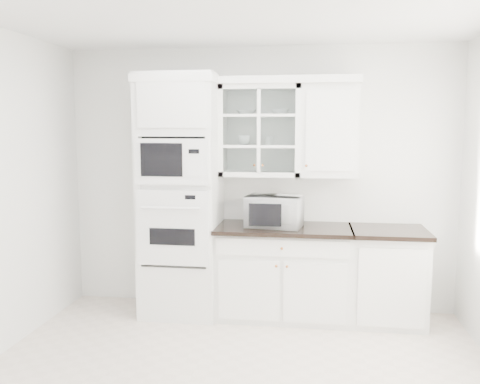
# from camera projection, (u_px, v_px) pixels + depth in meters

# --- Properties ---
(room_shell) EXTENTS (4.00, 3.50, 2.70)m
(room_shell) POSITION_uv_depth(u_px,v_px,m) (241.00, 141.00, 3.93)
(room_shell) COLOR white
(room_shell) RESTS_ON ground
(oven_column) EXTENTS (0.76, 0.68, 2.40)m
(oven_column) POSITION_uv_depth(u_px,v_px,m) (181.00, 196.00, 5.07)
(oven_column) COLOR white
(oven_column) RESTS_ON ground
(base_cabinet_run) EXTENTS (1.32, 0.67, 0.92)m
(base_cabinet_run) POSITION_uv_depth(u_px,v_px,m) (283.00, 271.00, 5.05)
(base_cabinet_run) COLOR white
(base_cabinet_run) RESTS_ON ground
(extra_base_cabinet) EXTENTS (0.72, 0.67, 0.92)m
(extra_base_cabinet) POSITION_uv_depth(u_px,v_px,m) (387.00, 275.00, 4.91)
(extra_base_cabinet) COLOR white
(extra_base_cabinet) RESTS_ON ground
(upper_cabinet_glass) EXTENTS (0.80, 0.33, 0.90)m
(upper_cabinet_glass) POSITION_uv_depth(u_px,v_px,m) (261.00, 131.00, 5.05)
(upper_cabinet_glass) COLOR white
(upper_cabinet_glass) RESTS_ON room_shell
(upper_cabinet_solid) EXTENTS (0.55, 0.33, 0.90)m
(upper_cabinet_solid) POSITION_uv_depth(u_px,v_px,m) (329.00, 131.00, 4.95)
(upper_cabinet_solid) COLOR white
(upper_cabinet_solid) RESTS_ON room_shell
(crown_molding) EXTENTS (2.14, 0.38, 0.07)m
(crown_molding) POSITION_uv_depth(u_px,v_px,m) (250.00, 81.00, 4.98)
(crown_molding) COLOR white
(crown_molding) RESTS_ON room_shell
(countertop_microwave) EXTENTS (0.58, 0.51, 0.31)m
(countertop_microwave) POSITION_uv_depth(u_px,v_px,m) (275.00, 211.00, 4.97)
(countertop_microwave) COLOR white
(countertop_microwave) RESTS_ON base_cabinet_run
(bowl_a) EXTENTS (0.24, 0.24, 0.05)m
(bowl_a) POSITION_uv_depth(u_px,v_px,m) (246.00, 112.00, 5.06)
(bowl_a) COLOR white
(bowl_a) RESTS_ON upper_cabinet_glass
(bowl_b) EXTENTS (0.19, 0.19, 0.05)m
(bowl_b) POSITION_uv_depth(u_px,v_px,m) (280.00, 112.00, 5.02)
(bowl_b) COLOR white
(bowl_b) RESTS_ON upper_cabinet_glass
(cup_a) EXTENTS (0.12, 0.12, 0.09)m
(cup_a) POSITION_uv_depth(u_px,v_px,m) (244.00, 140.00, 5.08)
(cup_a) COLOR white
(cup_a) RESTS_ON upper_cabinet_glass
(cup_b) EXTENTS (0.12, 0.12, 0.09)m
(cup_b) POSITION_uv_depth(u_px,v_px,m) (269.00, 140.00, 5.04)
(cup_b) COLOR white
(cup_b) RESTS_ON upper_cabinet_glass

